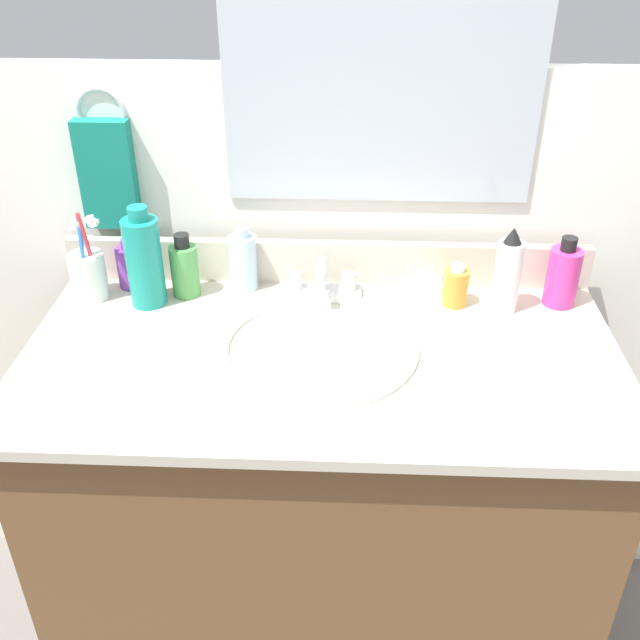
# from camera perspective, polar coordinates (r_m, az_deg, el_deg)

# --- Properties ---
(vanity_cabinet) EXTENTS (1.04, 0.52, 0.85)m
(vanity_cabinet) POSITION_cam_1_polar(r_m,az_deg,el_deg) (1.61, 0.09, -15.75)
(vanity_cabinet) COLOR brown
(vanity_cabinet) RESTS_ON ground_plane
(countertop) EXTENTS (1.08, 0.56, 0.02)m
(countertop) POSITION_cam_1_polar(r_m,az_deg,el_deg) (1.33, 0.10, -2.95)
(countertop) COLOR beige
(countertop) RESTS_ON vanity_cabinet
(backsplash) EXTENTS (1.08, 0.02, 0.09)m
(backsplash) POSITION_cam_1_polar(r_m,az_deg,el_deg) (1.53, 0.53, 4.51)
(backsplash) COLOR beige
(backsplash) RESTS_ON countertop
(back_wall) EXTENTS (2.18, 0.04, 1.30)m
(back_wall) POSITION_cam_1_polar(r_m,az_deg,el_deg) (1.72, 0.56, -2.42)
(back_wall) COLOR white
(back_wall) RESTS_ON ground_plane
(mirror_panel) EXTENTS (0.60, 0.01, 0.56)m
(mirror_panel) POSITION_cam_1_polar(r_m,az_deg,el_deg) (1.43, 4.92, 19.73)
(mirror_panel) COLOR #B2BCC6
(towel_ring) EXTENTS (0.10, 0.01, 0.10)m
(towel_ring) POSITION_cam_1_polar(r_m,az_deg,el_deg) (1.54, -16.63, 15.18)
(towel_ring) COLOR silver
(hand_towel) EXTENTS (0.11, 0.04, 0.22)m
(hand_towel) POSITION_cam_1_polar(r_m,az_deg,el_deg) (1.56, -16.14, 10.77)
(hand_towel) COLOR #147260
(sink_basin) EXTENTS (0.37, 0.37, 0.11)m
(sink_basin) POSITION_cam_1_polar(r_m,az_deg,el_deg) (1.35, -0.20, -3.23)
(sink_basin) COLOR white
(sink_basin) RESTS_ON countertop
(faucet) EXTENTS (0.16, 0.10, 0.08)m
(faucet) POSITION_cam_1_polar(r_m,az_deg,el_deg) (1.49, 0.14, 2.89)
(faucet) COLOR silver
(faucet) RESTS_ON countertop
(bottle_gel_clear) EXTENTS (0.06, 0.06, 0.13)m
(bottle_gel_clear) POSITION_cam_1_polar(r_m,az_deg,el_deg) (1.51, -5.98, 4.56)
(bottle_gel_clear) COLOR silver
(bottle_gel_clear) RESTS_ON countertop
(bottle_soap_pink) EXTENTS (0.06, 0.06, 0.14)m
(bottle_soap_pink) POSITION_cam_1_polar(r_m,az_deg,el_deg) (1.52, 18.30, 3.28)
(bottle_soap_pink) COLOR #D8338C
(bottle_soap_pink) RESTS_ON countertop
(bottle_oil_amber) EXTENTS (0.05, 0.05, 0.09)m
(bottle_oil_amber) POSITION_cam_1_polar(r_m,az_deg,el_deg) (1.47, 10.49, 2.56)
(bottle_oil_amber) COLOR gold
(bottle_oil_amber) RESTS_ON countertop
(bottle_mouthwash_teal) EXTENTS (0.07, 0.07, 0.21)m
(bottle_mouthwash_teal) POSITION_cam_1_polar(r_m,az_deg,el_deg) (1.47, -13.46, 4.50)
(bottle_mouthwash_teal) COLOR teal
(bottle_mouthwash_teal) RESTS_ON countertop
(bottle_cream_purple) EXTENTS (0.06, 0.06, 0.11)m
(bottle_cream_purple) POSITION_cam_1_polar(r_m,az_deg,el_deg) (1.56, -14.46, 4.07)
(bottle_cream_purple) COLOR #7A3899
(bottle_cream_purple) RESTS_ON countertop
(bottle_lotion_white) EXTENTS (0.05, 0.05, 0.18)m
(bottle_lotion_white) POSITION_cam_1_polar(r_m,az_deg,el_deg) (1.46, 14.35, 3.54)
(bottle_lotion_white) COLOR white
(bottle_lotion_white) RESTS_ON countertop
(bottle_toner_green) EXTENTS (0.06, 0.06, 0.13)m
(bottle_toner_green) POSITION_cam_1_polar(r_m,az_deg,el_deg) (1.50, -10.45, 3.92)
(bottle_toner_green) COLOR #4C9E4C
(bottle_toner_green) RESTS_ON countertop
(cup_white_ceramic) EXTENTS (0.07, 0.08, 0.18)m
(cup_white_ceramic) POSITION_cam_1_polar(r_m,az_deg,el_deg) (1.54, -17.51, 3.44)
(cup_white_ceramic) COLOR white
(cup_white_ceramic) RESTS_ON countertop
(soap_bar) EXTENTS (0.06, 0.04, 0.02)m
(soap_bar) POSITION_cam_1_polar(r_m,az_deg,el_deg) (1.52, 8.20, 2.64)
(soap_bar) COLOR white
(soap_bar) RESTS_ON countertop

